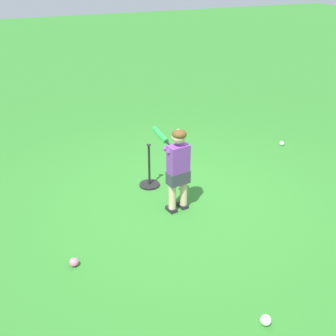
% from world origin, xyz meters
% --- Properties ---
extents(ground_plane, '(40.00, 40.00, 0.00)m').
position_xyz_m(ground_plane, '(0.00, 0.00, 0.00)').
color(ground_plane, '#2D7528').
extents(child_batter, '(0.32, 0.78, 1.08)m').
position_xyz_m(child_batter, '(-0.16, -0.15, 0.65)').
color(child_batter, '#232328').
rests_on(child_batter, ground).
extents(play_ball_by_bucket, '(0.07, 0.07, 0.07)m').
position_xyz_m(play_ball_by_bucket, '(2.31, 0.94, 0.04)').
color(play_ball_by_bucket, white).
rests_on(play_ball_by_bucket, ground).
extents(play_ball_center_lawn, '(0.10, 0.10, 0.10)m').
position_xyz_m(play_ball_center_lawn, '(-0.27, -2.18, 0.05)').
color(play_ball_center_lawn, white).
rests_on(play_ball_center_lawn, ground).
extents(play_ball_midfield, '(0.09, 0.09, 0.09)m').
position_xyz_m(play_ball_midfield, '(-1.60, -0.73, 0.05)').
color(play_ball_midfield, pink).
rests_on(play_ball_midfield, ground).
extents(batting_tee, '(0.28, 0.28, 0.62)m').
position_xyz_m(batting_tee, '(-0.25, 0.55, 0.10)').
color(batting_tee, black).
rests_on(batting_tee, ground).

